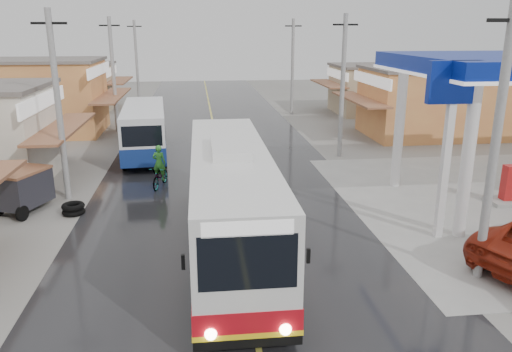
% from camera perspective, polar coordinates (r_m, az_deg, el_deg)
% --- Properties ---
extents(ground, '(120.00, 120.00, 0.00)m').
position_cam_1_polar(ground, '(14.63, -1.08, -12.95)').
color(ground, slate).
rests_on(ground, ground).
extents(road, '(12.00, 90.00, 0.02)m').
position_cam_1_polar(road, '(28.63, -4.11, 1.92)').
color(road, black).
rests_on(road, ground).
extents(centre_line, '(0.15, 90.00, 0.01)m').
position_cam_1_polar(centre_line, '(28.62, -4.12, 1.95)').
color(centre_line, '#D8CC4C').
rests_on(centre_line, road).
extents(shopfronts_left, '(11.00, 44.00, 5.20)m').
position_cam_1_polar(shopfronts_left, '(33.63, -27.12, 2.32)').
color(shopfronts_left, tan).
rests_on(shopfronts_left, ground).
extents(shopfronts_right, '(11.00, 44.00, 4.80)m').
position_cam_1_polar(shopfronts_right, '(30.41, 25.72, 1.15)').
color(shopfronts_right, beige).
rests_on(shopfronts_right, ground).
extents(utility_poles_left, '(1.60, 50.00, 8.00)m').
position_cam_1_polar(utility_poles_left, '(30.12, -17.64, 1.90)').
color(utility_poles_left, gray).
rests_on(utility_poles_left, ground).
extents(utility_poles_right, '(1.60, 36.00, 8.00)m').
position_cam_1_polar(utility_poles_right, '(29.77, 9.48, 2.29)').
color(utility_poles_right, gray).
rests_on(utility_poles_right, ground).
extents(coach_bus, '(2.83, 11.94, 3.72)m').
position_cam_1_polar(coach_bus, '(16.46, -2.93, -2.68)').
color(coach_bus, silver).
rests_on(coach_bus, road).
extents(second_bus, '(2.92, 8.77, 2.86)m').
position_cam_1_polar(second_bus, '(29.93, -12.62, 5.23)').
color(second_bus, silver).
rests_on(second_bus, road).
extents(cyclist, '(1.13, 2.03, 2.07)m').
position_cam_1_polar(cyclist, '(23.80, -10.91, 0.31)').
color(cyclist, black).
rests_on(cyclist, ground).
extents(tricycle_near, '(2.20, 2.67, 1.75)m').
position_cam_1_polar(tricycle_near, '(22.25, -25.09, -1.26)').
color(tricycle_near, '#26262D').
rests_on(tricycle_near, ground).
extents(tricycle_far, '(2.21, 2.50, 1.76)m').
position_cam_1_polar(tricycle_far, '(30.16, -22.57, 3.39)').
color(tricycle_far, '#26262D').
rests_on(tricycle_far, ground).
extents(tyre_stack, '(0.91, 0.91, 0.46)m').
position_cam_1_polar(tyre_stack, '(21.40, -20.15, -3.54)').
color(tyre_stack, black).
rests_on(tyre_stack, ground).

